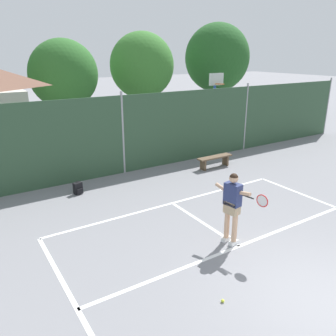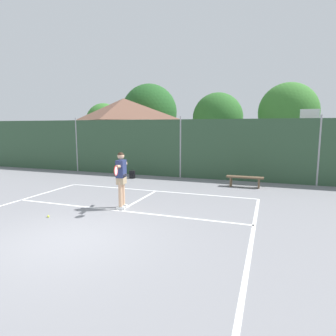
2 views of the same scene
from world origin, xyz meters
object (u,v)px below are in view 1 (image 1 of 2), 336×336
backpack_black (78,188)px  courtside_bench (215,159)px  basketball_hoop (215,98)px  tennis_ball (223,301)px  tennis_player (233,202)px

backpack_black → courtside_bench: bearing=-3.2°
basketball_hoop → backpack_black: 9.32m
tennis_ball → courtside_bench: 8.18m
tennis_player → backpack_black: bearing=113.2°
tennis_ball → courtside_bench: size_ratio=0.04×
basketball_hoop → tennis_ball: size_ratio=53.79×
basketball_hoop → backpack_black: size_ratio=7.67×
tennis_player → backpack_black: (-2.20, 5.14, -0.92)m
basketball_hoop → tennis_player: (-6.31, -8.28, -1.20)m
tennis_ball → tennis_player: bearing=44.1°
tennis_ball → backpack_black: size_ratio=0.14×
tennis_player → tennis_ball: bearing=-135.9°
tennis_player → courtside_bench: size_ratio=1.16×
basketball_hoop → courtside_bench: 4.87m
tennis_player → courtside_bench: bearing=54.0°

